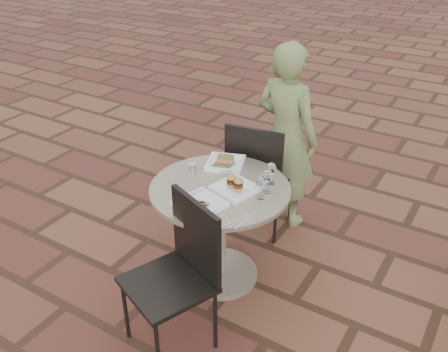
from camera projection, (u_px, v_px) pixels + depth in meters
The scene contains 13 objects.
ground at pixel (240, 278), 3.50m from camera, with size 60.00×60.00×0.00m, color brown.
cafe_table at pixel (220, 219), 3.29m from camera, with size 0.90×0.90×0.73m.
chair_far at pixel (258, 170), 3.73m from camera, with size 0.49×0.49×0.93m.
chair_near at pixel (181, 264), 2.79m from camera, with size 0.57×0.57×0.93m.
diner at pixel (286, 136), 3.81m from camera, with size 0.54×0.35×1.47m, color #606E3C.
plate_salmon at pixel (225, 163), 3.41m from camera, with size 0.31×0.31×0.07m.
plate_sliders at pixel (235, 186), 3.12m from camera, with size 0.29×0.29×0.16m.
plate_tuna at pixel (200, 204), 2.97m from camera, with size 0.31×0.31×0.03m.
wine_glass_right at pixel (261, 183), 3.01m from camera, with size 0.06×0.06×0.15m.
wine_glass_mid at pixel (271, 169), 3.16m from camera, with size 0.06×0.06×0.15m.
wine_glass_far at pixel (268, 176), 3.06m from camera, with size 0.07×0.07×0.15m.
steel_ramekin at pixel (193, 167), 3.35m from camera, with size 0.06×0.06×0.05m, color silver.
cutlery_set at pixel (240, 221), 2.84m from camera, with size 0.08×0.19×0.00m, color silver, non-canonical shape.
Camera 1 is at (1.31, -2.34, 2.37)m, focal length 40.00 mm.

